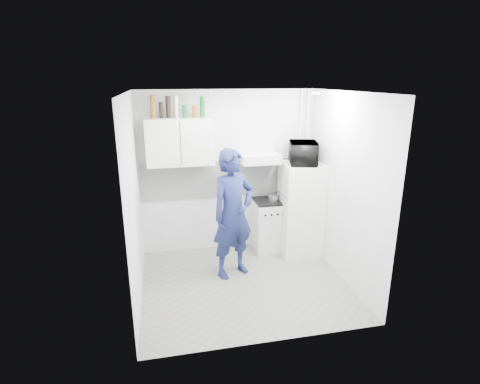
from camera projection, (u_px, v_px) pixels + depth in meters
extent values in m
plane|color=slate|center=(244.00, 283.00, 5.25)|extent=(2.80, 2.80, 0.00)
plane|color=white|center=(245.00, 92.00, 4.49)|extent=(2.80, 2.80, 0.00)
plane|color=white|center=(228.00, 172.00, 6.04)|extent=(2.80, 0.00, 2.80)
plane|color=white|center=(134.00, 202.00, 4.59)|extent=(0.00, 2.60, 2.60)
plane|color=white|center=(344.00, 189.00, 5.15)|extent=(0.00, 2.60, 2.60)
imported|color=#161F49|center=(233.00, 214.00, 5.25)|extent=(0.80, 0.69, 1.86)
cube|color=silver|center=(269.00, 226.00, 6.20)|extent=(0.52, 0.52, 0.83)
cube|color=white|center=(301.00, 209.00, 6.00)|extent=(0.64, 0.64, 1.49)
cube|color=black|center=(270.00, 201.00, 6.07)|extent=(0.50, 0.50, 0.03)
cylinder|color=silver|center=(273.00, 198.00, 6.04)|extent=(0.16, 0.16, 0.09)
imported|color=black|center=(303.00, 153.00, 5.73)|extent=(0.69, 0.55, 0.33)
cylinder|color=brown|center=(153.00, 107.00, 5.35)|extent=(0.08, 0.08, 0.34)
cylinder|color=black|center=(161.00, 110.00, 5.38)|extent=(0.06, 0.06, 0.23)
cylinder|color=black|center=(168.00, 107.00, 5.39)|extent=(0.08, 0.08, 0.31)
cylinder|color=silver|center=(176.00, 107.00, 5.41)|extent=(0.07, 0.07, 0.31)
cylinder|color=#144C1E|center=(185.00, 111.00, 5.46)|extent=(0.07, 0.07, 0.18)
cylinder|color=brown|center=(195.00, 112.00, 5.49)|extent=(0.09, 0.09, 0.17)
cylinder|color=#144C1E|center=(202.00, 107.00, 5.49)|extent=(0.08, 0.08, 0.30)
cube|color=white|center=(180.00, 142.00, 5.57)|extent=(1.00, 0.35, 0.70)
cube|color=silver|center=(259.00, 158.00, 5.82)|extent=(0.60, 0.50, 0.14)
cube|color=white|center=(228.00, 179.00, 6.06)|extent=(2.74, 0.03, 0.60)
cylinder|color=silver|center=(305.00, 169.00, 6.23)|extent=(0.05, 0.05, 2.60)
cylinder|color=silver|center=(298.00, 170.00, 6.20)|extent=(0.04, 0.04, 2.60)
cylinder|color=white|center=(316.00, 93.00, 4.89)|extent=(0.10, 0.10, 0.02)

